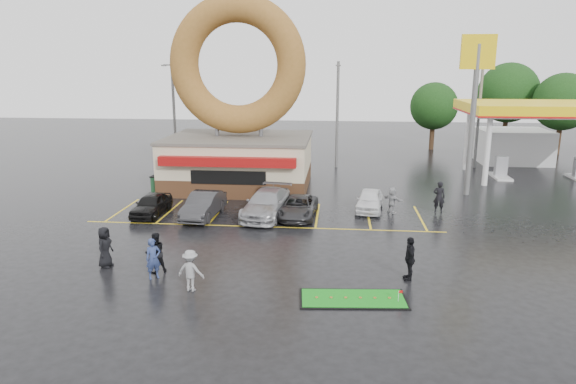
# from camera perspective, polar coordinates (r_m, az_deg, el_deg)

# --- Properties ---
(ground) EXTENTS (120.00, 120.00, 0.00)m
(ground) POSITION_cam_1_polar(r_m,az_deg,el_deg) (25.20, -4.16, -6.20)
(ground) COLOR black
(ground) RESTS_ON ground
(donut_shop) EXTENTS (10.20, 8.70, 13.50)m
(donut_shop) POSITION_cam_1_polar(r_m,az_deg,el_deg) (37.21, -5.50, 7.37)
(donut_shop) COLOR #472B19
(donut_shop) RESTS_ON ground
(gas_station) EXTENTS (12.30, 13.65, 5.90)m
(gas_station) POSITION_cam_1_polar(r_m,az_deg,el_deg) (47.28, 25.38, 6.54)
(gas_station) COLOR silver
(gas_station) RESTS_ON ground
(shell_sign) EXTENTS (2.20, 0.36, 10.60)m
(shell_sign) POSITION_cam_1_polar(r_m,az_deg,el_deg) (36.44, 20.10, 11.07)
(shell_sign) COLOR slate
(shell_sign) RESTS_ON ground
(streetlight_left) EXTENTS (0.40, 2.21, 9.00)m
(streetlight_left) POSITION_cam_1_polar(r_m,az_deg,el_deg) (45.64, -12.58, 8.69)
(streetlight_left) COLOR slate
(streetlight_left) RESTS_ON ground
(streetlight_mid) EXTENTS (0.40, 2.21, 9.00)m
(streetlight_mid) POSITION_cam_1_polar(r_m,az_deg,el_deg) (44.40, 5.50, 8.82)
(streetlight_mid) COLOR slate
(streetlight_mid) RESTS_ON ground
(streetlight_right) EXTENTS (0.40, 2.21, 9.00)m
(streetlight_right) POSITION_cam_1_polar(r_m,az_deg,el_deg) (46.93, 20.48, 8.29)
(streetlight_right) COLOR slate
(streetlight_right) RESTS_ON ground
(tree_far_a) EXTENTS (5.60, 5.60, 8.00)m
(tree_far_a) POSITION_cam_1_polar(r_m,az_deg,el_deg) (57.73, 28.23, 8.81)
(tree_far_a) COLOR #332114
(tree_far_a) RESTS_ON ground
(tree_far_c) EXTENTS (6.30, 6.30, 9.00)m
(tree_far_c) POSITION_cam_1_polar(r_m,az_deg,el_deg) (60.11, 23.29, 10.08)
(tree_far_c) COLOR #332114
(tree_far_c) RESTS_ON ground
(tree_far_d) EXTENTS (4.90, 4.90, 7.00)m
(tree_far_d) POSITION_cam_1_polar(r_m,az_deg,el_deg) (56.34, 15.90, 9.16)
(tree_far_d) COLOR #332114
(tree_far_d) RESTS_ON ground
(car_black) EXTENTS (1.69, 3.86, 1.29)m
(car_black) POSITION_cam_1_polar(r_m,az_deg,el_deg) (31.43, -14.93, -1.34)
(car_black) COLOR black
(car_black) RESTS_ON ground
(car_dgrey) EXTENTS (1.86, 4.53, 1.46)m
(car_dgrey) POSITION_cam_1_polar(r_m,az_deg,el_deg) (30.29, -9.38, -1.45)
(car_dgrey) COLOR #2D2C2F
(car_dgrey) RESTS_ON ground
(car_silver) EXTENTS (2.87, 5.57, 1.55)m
(car_silver) POSITION_cam_1_polar(r_m,az_deg,el_deg) (30.08, -2.36, -1.30)
(car_silver) COLOR #949498
(car_silver) RESTS_ON ground
(car_grey) EXTENTS (2.26, 4.48, 1.21)m
(car_grey) POSITION_cam_1_polar(r_m,az_deg,el_deg) (29.95, 1.14, -1.68)
(car_grey) COLOR #2E2E30
(car_grey) RESTS_ON ground
(car_white) EXTENTS (2.02, 3.96, 1.29)m
(car_white) POSITION_cam_1_polar(r_m,az_deg,el_deg) (31.72, 9.05, -0.90)
(car_white) COLOR white
(car_white) RESTS_ON ground
(person_blue) EXTENTS (0.75, 0.70, 1.72)m
(person_blue) POSITION_cam_1_polar(r_m,az_deg,el_deg) (22.12, -14.74, -7.18)
(person_blue) COLOR navy
(person_blue) RESTS_ON ground
(person_blackjkt) EXTENTS (1.10, 1.05, 1.78)m
(person_blackjkt) POSITION_cam_1_polar(r_m,az_deg,el_deg) (22.68, -14.51, -6.56)
(person_blackjkt) COLOR black
(person_blackjkt) RESTS_ON ground
(person_hoodie) EXTENTS (1.17, 0.79, 1.68)m
(person_hoodie) POSITION_cam_1_polar(r_m,az_deg,el_deg) (20.64, -10.77, -8.57)
(person_hoodie) COLOR gray
(person_hoodie) RESTS_ON ground
(person_bystander) EXTENTS (0.67, 0.94, 1.82)m
(person_bystander) POSITION_cam_1_polar(r_m,az_deg,el_deg) (23.96, -19.69, -5.77)
(person_bystander) COLOR black
(person_bystander) RESTS_ON ground
(person_cameraman) EXTENTS (0.53, 1.11, 1.84)m
(person_cameraman) POSITION_cam_1_polar(r_m,az_deg,el_deg) (21.84, 13.36, -7.19)
(person_cameraman) COLOR black
(person_cameraman) RESTS_ON ground
(person_walker_near) EXTENTS (1.34, 1.36, 1.56)m
(person_walker_near) POSITION_cam_1_polar(r_m,az_deg,el_deg) (31.41, 11.48, -0.89)
(person_walker_near) COLOR #9B9B9E
(person_walker_near) RESTS_ON ground
(person_walker_far) EXTENTS (0.78, 0.59, 1.91)m
(person_walker_far) POSITION_cam_1_polar(r_m,az_deg,el_deg) (32.15, 16.44, -0.53)
(person_walker_far) COLOR black
(person_walker_far) RESTS_ON ground
(dumpster) EXTENTS (1.86, 1.29, 1.30)m
(dumpster) POSITION_cam_1_polar(r_m,az_deg,el_deg) (36.10, -13.31, 0.71)
(dumpster) COLOR #194224
(dumpster) RESTS_ON ground
(putting_green) EXTENTS (4.18, 2.07, 0.51)m
(putting_green) POSITION_cam_1_polar(r_m,az_deg,el_deg) (20.03, 7.23, -11.67)
(putting_green) COLOR black
(putting_green) RESTS_ON ground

